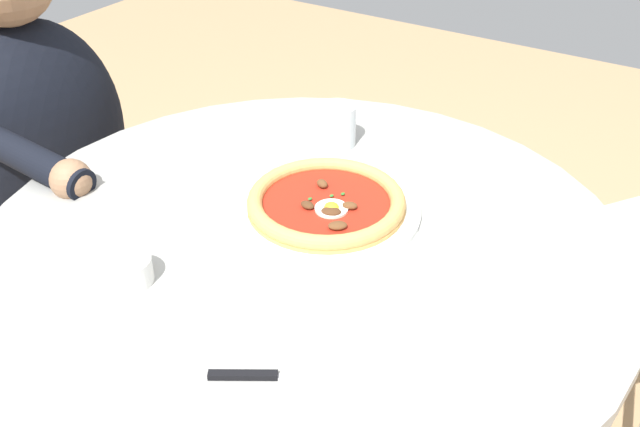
{
  "coord_description": "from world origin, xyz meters",
  "views": [
    {
      "loc": [
        -0.71,
        -0.48,
        1.38
      ],
      "look_at": [
        0.03,
        -0.01,
        0.78
      ],
      "focal_mm": 39.33,
      "sensor_mm": 36.0,
      "label": 1
    }
  ],
  "objects_px": {
    "steak_knife": "(270,376)",
    "diner_person": "(61,216)",
    "ramekin_capers": "(126,269)",
    "cafe_chair_diner": "(25,195)",
    "dining_table": "(303,310)",
    "water_glass": "(337,128)",
    "fork_utensil": "(485,380)",
    "pizza_on_plate": "(329,205)"
  },
  "relations": [
    {
      "from": "water_glass",
      "to": "diner_person",
      "type": "height_order",
      "value": "diner_person"
    },
    {
      "from": "ramekin_capers",
      "to": "diner_person",
      "type": "xyz_separation_m",
      "value": [
        0.28,
        0.54,
        -0.27
      ]
    },
    {
      "from": "steak_knife",
      "to": "cafe_chair_diner",
      "type": "distance_m",
      "value": 1.04
    },
    {
      "from": "steak_knife",
      "to": "pizza_on_plate",
      "type": "bearing_deg",
      "value": 20.64
    },
    {
      "from": "water_glass",
      "to": "cafe_chair_diner",
      "type": "distance_m",
      "value": 0.8
    },
    {
      "from": "cafe_chair_diner",
      "to": "diner_person",
      "type": "bearing_deg",
      "value": -95.91
    },
    {
      "from": "steak_knife",
      "to": "diner_person",
      "type": "height_order",
      "value": "diner_person"
    },
    {
      "from": "cafe_chair_diner",
      "to": "dining_table",
      "type": "bearing_deg",
      "value": -95.18
    },
    {
      "from": "dining_table",
      "to": "ramekin_capers",
      "type": "xyz_separation_m",
      "value": [
        -0.22,
        0.14,
        0.17
      ]
    },
    {
      "from": "fork_utensil",
      "to": "diner_person",
      "type": "relative_size",
      "value": 0.16
    },
    {
      "from": "fork_utensil",
      "to": "dining_table",
      "type": "bearing_deg",
      "value": 69.13
    },
    {
      "from": "dining_table",
      "to": "ramekin_capers",
      "type": "height_order",
      "value": "ramekin_capers"
    },
    {
      "from": "steak_knife",
      "to": "fork_utensil",
      "type": "bearing_deg",
      "value": -58.63
    },
    {
      "from": "pizza_on_plate",
      "to": "steak_knife",
      "type": "height_order",
      "value": "pizza_on_plate"
    },
    {
      "from": "pizza_on_plate",
      "to": "ramekin_capers",
      "type": "relative_size",
      "value": 4.18
    },
    {
      "from": "steak_knife",
      "to": "water_glass",
      "type": "bearing_deg",
      "value": 23.53
    },
    {
      "from": "steak_knife",
      "to": "ramekin_capers",
      "type": "xyz_separation_m",
      "value": [
        0.04,
        0.27,
        0.02
      ]
    },
    {
      "from": "steak_knife",
      "to": "ramekin_capers",
      "type": "bearing_deg",
      "value": 81.64
    },
    {
      "from": "water_glass",
      "to": "ramekin_capers",
      "type": "distance_m",
      "value": 0.5
    },
    {
      "from": "dining_table",
      "to": "fork_utensil",
      "type": "height_order",
      "value": "fork_utensil"
    },
    {
      "from": "ramekin_capers",
      "to": "cafe_chair_diner",
      "type": "relative_size",
      "value": 0.09
    },
    {
      "from": "ramekin_capers",
      "to": "fork_utensil",
      "type": "relative_size",
      "value": 0.39
    },
    {
      "from": "water_glass",
      "to": "steak_knife",
      "type": "relative_size",
      "value": 0.42
    },
    {
      "from": "ramekin_capers",
      "to": "cafe_chair_diner",
      "type": "height_order",
      "value": "cafe_chair_diner"
    },
    {
      "from": "ramekin_capers",
      "to": "cafe_chair_diner",
      "type": "distance_m",
      "value": 0.79
    },
    {
      "from": "dining_table",
      "to": "water_glass",
      "type": "bearing_deg",
      "value": 20.86
    },
    {
      "from": "steak_knife",
      "to": "diner_person",
      "type": "xyz_separation_m",
      "value": [
        0.32,
        0.81,
        -0.25
      ]
    },
    {
      "from": "water_glass",
      "to": "fork_utensil",
      "type": "xyz_separation_m",
      "value": [
        -0.4,
        -0.45,
        -0.03
      ]
    },
    {
      "from": "steak_knife",
      "to": "cafe_chair_diner",
      "type": "height_order",
      "value": "cafe_chair_diner"
    },
    {
      "from": "cafe_chair_diner",
      "to": "ramekin_capers",
      "type": "bearing_deg",
      "value": -113.49
    },
    {
      "from": "dining_table",
      "to": "diner_person",
      "type": "bearing_deg",
      "value": 84.97
    },
    {
      "from": "dining_table",
      "to": "pizza_on_plate",
      "type": "height_order",
      "value": "pizza_on_plate"
    },
    {
      "from": "water_glass",
      "to": "fork_utensil",
      "type": "relative_size",
      "value": 0.42
    },
    {
      "from": "ramekin_capers",
      "to": "diner_person",
      "type": "bearing_deg",
      "value": 62.63
    },
    {
      "from": "water_glass",
      "to": "diner_person",
      "type": "bearing_deg",
      "value": 110.22
    },
    {
      "from": "steak_knife",
      "to": "ramekin_capers",
      "type": "relative_size",
      "value": 2.55
    },
    {
      "from": "fork_utensil",
      "to": "pizza_on_plate",
      "type": "bearing_deg",
      "value": 59.44
    },
    {
      "from": "diner_person",
      "to": "fork_utensil",
      "type": "bearing_deg",
      "value": -100.53
    },
    {
      "from": "steak_knife",
      "to": "cafe_chair_diner",
      "type": "xyz_separation_m",
      "value": [
        0.34,
        0.95,
        -0.25
      ]
    },
    {
      "from": "ramekin_capers",
      "to": "diner_person",
      "type": "distance_m",
      "value": 0.67
    },
    {
      "from": "dining_table",
      "to": "water_glass",
      "type": "xyz_separation_m",
      "value": [
        0.27,
        0.1,
        0.19
      ]
    },
    {
      "from": "fork_utensil",
      "to": "diner_person",
      "type": "distance_m",
      "value": 1.07
    }
  ]
}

